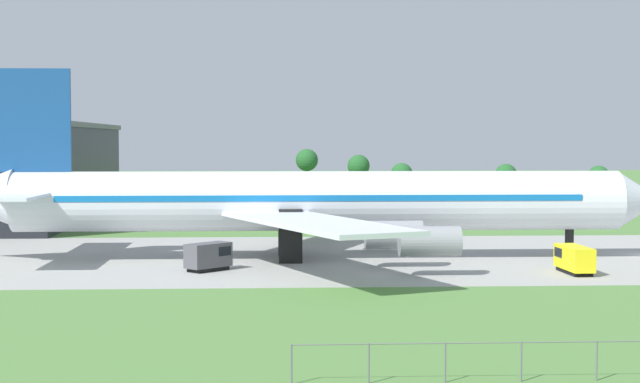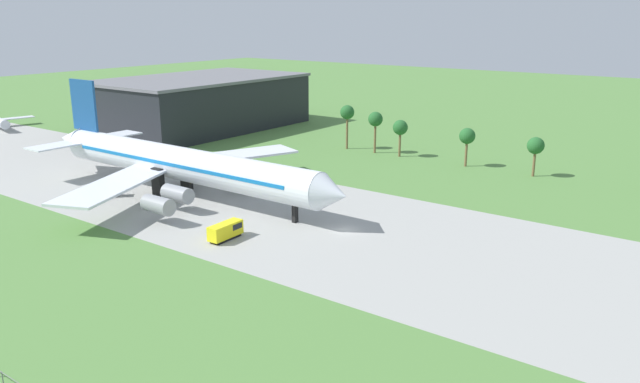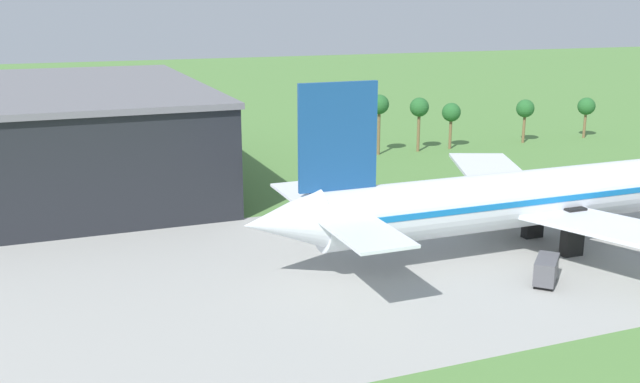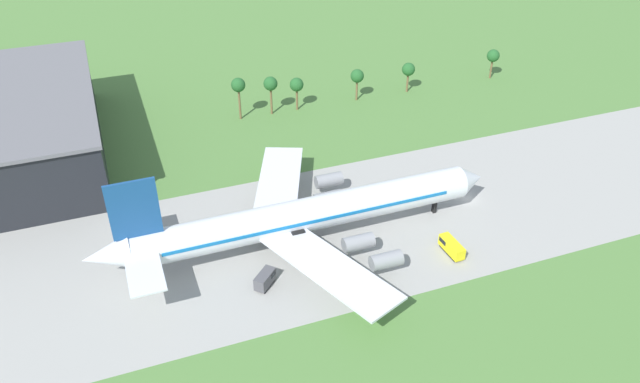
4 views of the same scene
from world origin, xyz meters
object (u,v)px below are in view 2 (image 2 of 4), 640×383
baggage_tug (226,230)px  terminal_building (200,103)px  fuel_truck (107,189)px  jet_airliner (178,163)px

baggage_tug → terminal_building: bearing=139.0°
baggage_tug → terminal_building: (-75.17, 65.39, 6.29)m
fuel_truck → terminal_building: 74.41m
baggage_tug → fuel_truck: 34.74m
jet_airliner → fuel_truck: jet_airliner is taller
baggage_tug → terminal_building: size_ratio=0.10×
baggage_tug → jet_airliner: bearing=153.2°
jet_airliner → baggage_tug: (24.75, -12.48, -4.72)m
baggage_tug → fuel_truck: bearing=174.5°
fuel_truck → terminal_building: bearing=123.2°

